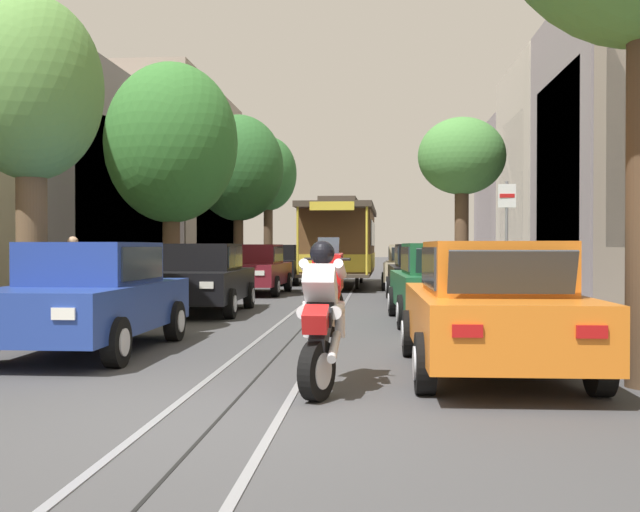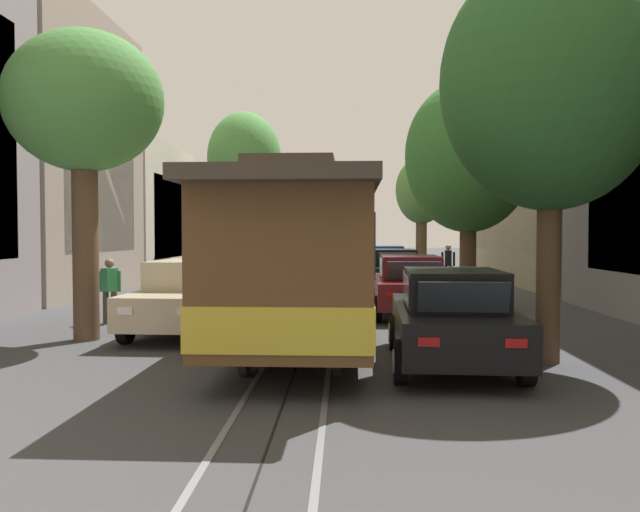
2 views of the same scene
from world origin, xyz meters
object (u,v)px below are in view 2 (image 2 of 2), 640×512
Objects in this scene: parked_car_green_second_right at (258,267)px; pedestrian_on_right_pavement at (110,287)px; parked_car_black_second_left at (393,270)px; parked_car_black_mid_right at (235,277)px; pedestrian_on_left_pavement at (448,263)px; parked_car_beige_fourth_right at (189,297)px; parked_car_orange_near_right at (273,261)px; cable_car_trolley at (302,261)px; parked_car_blue_near_left at (386,262)px; fire_hydrant at (418,271)px; street_sign_post at (222,243)px; street_tree_kerb_right_second at (84,107)px; parked_car_maroon_mid_left at (410,285)px; street_tree_kerb_left_second at (469,157)px; motorcycle_with_rider at (313,259)px; parked_car_black_fourth_left at (452,317)px; street_tree_kerb_left_near at (422,193)px; street_tree_kerb_right_near at (244,159)px; street_tree_kerb_left_mid at (551,84)px.

pedestrian_on_right_pavement is at bearing 78.13° from parked_car_green_second_right.
parked_car_black_mid_right is at bearing 35.85° from parked_car_black_second_left.
parked_car_green_second_right is 2.56× the size of pedestrian_on_left_pavement.
parked_car_black_second_left and parked_car_beige_fourth_right have the same top height.
parked_car_orange_near_right is 20.02m from cable_car_trolley.
parked_car_blue_near_left reaches higher than fire_hydrant.
pedestrian_on_left_pavement is 0.60× the size of street_sign_post.
parked_car_black_mid_right is 8.36m from street_tree_kerb_right_second.
street_tree_kerb_right_second is 19.55m from fire_hydrant.
street_tree_kerb_left_second reaches higher than parked_car_maroon_mid_left.
street_sign_post reaches higher than pedestrian_on_left_pavement.
parked_car_black_second_left is at bearing 124.36° from parked_car_orange_near_right.
parked_car_black_second_left is at bearing -144.15° from parked_car_black_mid_right.
motorcycle_with_rider is (5.34, -13.28, -3.60)m from street_tree_kerb_left_second.
parked_car_black_fourth_left is at bearing 147.89° from pedestrian_on_right_pavement.
parked_car_black_second_left is 6.18m from street_tree_kerb_left_near.
street_tree_kerb_left_second is at bearing 139.91° from parked_car_green_second_right.
motorcycle_with_rider is 2.28× the size of fire_hydrant.
parked_car_black_fourth_left is (-0.03, 6.47, 0.00)m from parked_car_maroon_mid_left.
street_tree_kerb_right_near reaches higher than parked_car_green_second_right.
parked_car_black_second_left is at bearing -130.91° from pedestrian_on_right_pavement.
parked_car_blue_near_left is 19.69m from street_tree_kerb_left_mid.
street_sign_post reaches higher than pedestrian_on_right_pavement.
street_tree_kerb_left_near is 0.67× the size of street_tree_kerb_right_near.
street_tree_kerb_left_near is (-1.49, 1.30, 3.19)m from parked_car_blue_near_left.
parked_car_black_mid_right reaches higher than fire_hydrant.
street_tree_kerb_left_second is 6.98m from pedestrian_on_left_pavement.
parked_car_blue_near_left and parked_car_black_mid_right have the same top height.
street_tree_kerb_left_near reaches higher than cable_car_trolley.
parked_car_black_fourth_left is at bearing 147.89° from parked_car_beige_fourth_right.
street_tree_kerb_left_near is 0.90× the size of street_tree_kerb_right_second.
street_tree_kerb_left_near is 3.25× the size of pedestrian_on_left_pavement.
parked_car_black_second_left is 12.13m from street_tree_kerb_right_near.
street_tree_kerb_left_second is 14.76m from motorcycle_with_rider.
street_tree_kerb_right_second is at bearing 82.02° from parked_car_green_second_right.
street_tree_kerb_right_second is (8.98, 6.68, 0.26)m from street_tree_kerb_left_second.
parked_car_green_second_right is at bearing -58.77° from parked_car_maroon_mid_left.
parked_car_orange_near_right is at bearing -21.75° from street_tree_kerb_left_near.
street_sign_post is (6.57, -14.50, 0.97)m from parked_car_black_fourth_left.
parked_car_blue_near_left is 19.59m from parked_car_black_fourth_left.
pedestrian_on_left_pavement reaches higher than parked_car_black_mid_right.
cable_car_trolley is (2.60, 12.00, 0.86)m from parked_car_black_second_left.
pedestrian_on_left_pavement is 2.06× the size of fire_hydrant.
parked_car_maroon_mid_left is 7.43m from street_tree_kerb_left_mid.
street_tree_kerb_right_near is at bearing -87.96° from street_sign_post.
parked_car_orange_near_right is at bearing -59.05° from street_tree_kerb_left_second.
street_tree_kerb_left_near is at bearing 158.25° from parked_car_orange_near_right.
parked_car_orange_near_right is at bearing -89.57° from parked_car_black_mid_right.
fire_hydrant is at bearing -97.55° from parked_car_maroon_mid_left.
motorcycle_with_rider is 5.85m from fire_hydrant.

